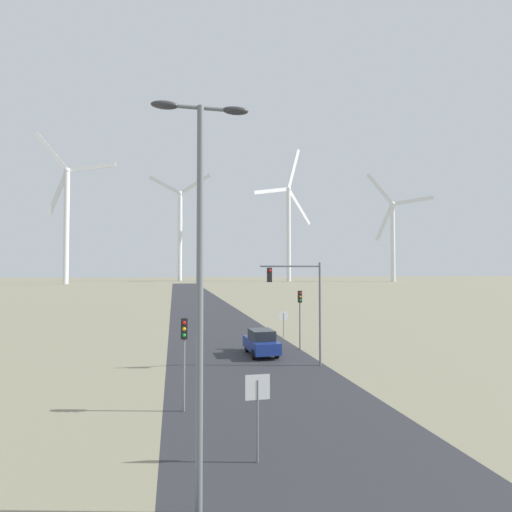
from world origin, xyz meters
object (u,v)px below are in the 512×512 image
(traffic_light_post_near_left, at_px, (184,343))
(wind_turbine_left, at_px, (67,214))
(stop_sign_near, at_px, (258,401))
(traffic_light_mast_overhead, at_px, (301,293))
(car_approaching, at_px, (261,342))
(wind_turbine_center, at_px, (180,227))
(stop_sign_far, at_px, (284,319))
(streetlamp, at_px, (200,258))
(wind_turbine_far_right, at_px, (393,232))
(traffic_light_post_near_right, at_px, (300,307))
(wind_turbine_right, at_px, (289,223))

(traffic_light_post_near_left, xyz_separation_m, wind_turbine_left, (-43.76, 157.88, 25.85))
(stop_sign_near, xyz_separation_m, traffic_light_mast_overhead, (5.26, 11.63, 2.66))
(stop_sign_near, distance_m, car_approaching, 15.85)
(traffic_light_mast_overhead, distance_m, car_approaching, 5.57)
(stop_sign_near, bearing_deg, wind_turbine_center, 89.88)
(stop_sign_far, bearing_deg, wind_turbine_center, 92.20)
(traffic_light_post_near_left, xyz_separation_m, car_approaching, (5.72, 10.31, -2.03))
(wind_turbine_center, bearing_deg, stop_sign_near, -90.12)
(streetlamp, height_order, stop_sign_near, streetlamp)
(stop_sign_far, distance_m, car_approaching, 7.91)
(car_approaching, bearing_deg, stop_sign_near, -102.86)
(streetlamp, relative_size, wind_turbine_left, 0.17)
(stop_sign_near, distance_m, wind_turbine_center, 199.17)
(wind_turbine_far_right, bearing_deg, traffic_light_mast_overhead, -122.41)
(car_approaching, relative_size, wind_turbine_left, 0.07)
(traffic_light_post_near_left, xyz_separation_m, wind_turbine_far_right, (104.76, 159.77, 21.24))
(traffic_light_post_near_left, distance_m, traffic_light_mast_overhead, 10.04)
(traffic_light_post_near_right, height_order, wind_turbine_far_right, wind_turbine_far_right)
(wind_turbine_center, bearing_deg, stop_sign_far, -87.80)
(stop_sign_near, height_order, wind_turbine_center, wind_turbine_center)
(car_approaching, bearing_deg, traffic_light_post_near_left, -119.02)
(stop_sign_near, relative_size, wind_turbine_left, 0.04)
(traffic_light_post_near_left, distance_m, wind_turbine_right, 185.93)
(traffic_light_post_near_right, bearing_deg, traffic_light_mast_overhead, -107.38)
(wind_turbine_left, relative_size, wind_turbine_center, 1.12)
(stop_sign_far, relative_size, traffic_light_post_near_right, 0.52)
(car_approaching, bearing_deg, traffic_light_post_near_right, 22.19)
(traffic_light_post_near_left, bearing_deg, streetlamp, -88.50)
(traffic_light_mast_overhead, height_order, wind_turbine_far_right, wind_turbine_far_right)
(wind_turbine_far_right, bearing_deg, stop_sign_near, -121.88)
(car_approaching, xyz_separation_m, wind_turbine_center, (-3.09, 182.05, 27.00))
(wind_turbine_far_right, bearing_deg, car_approaching, -123.53)
(streetlamp, distance_m, wind_turbine_center, 200.96)
(wind_turbine_right, bearing_deg, car_approaching, -107.02)
(streetlamp, bearing_deg, stop_sign_near, 49.29)
(wind_turbine_right, height_order, wind_turbine_far_right, wind_turbine_right)
(car_approaching, height_order, wind_turbine_right, wind_turbine_right)
(stop_sign_far, relative_size, traffic_light_post_near_left, 0.58)
(traffic_light_post_near_left, bearing_deg, wind_turbine_left, 105.49)
(traffic_light_post_near_left, relative_size, wind_turbine_center, 0.07)
(wind_turbine_center, bearing_deg, wind_turbine_left, -143.38)
(streetlamp, height_order, car_approaching, streetlamp)
(traffic_light_post_near_left, distance_m, wind_turbine_far_right, 192.23)
(stop_sign_far, bearing_deg, traffic_light_mast_overhead, -99.92)
(traffic_light_post_near_right, bearing_deg, traffic_light_post_near_left, -127.83)
(traffic_light_post_near_right, xyz_separation_m, wind_turbine_left, (-52.83, 146.20, 25.52))
(wind_turbine_center, distance_m, wind_turbine_far_right, 107.27)
(traffic_light_mast_overhead, distance_m, wind_turbine_right, 177.37)
(wind_turbine_left, bearing_deg, wind_turbine_center, 36.62)
(traffic_light_post_near_right, relative_size, car_approaching, 1.07)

